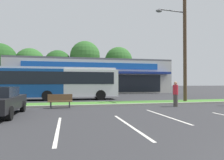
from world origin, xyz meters
The scene contains 17 objects.
grass_median centered at (0.00, 14.00, 0.06)m, with size 56.00×2.20×0.12m, color #427A2D.
curb_lip centered at (0.00, 12.78, 0.06)m, with size 56.00×0.24×0.12m, color #99968C.
parking_stripe_0 centered at (-5.25, 5.74, 0.00)m, with size 0.12×4.80×0.01m, color silver.
parking_stripe_1 centered at (-2.51, 5.67, 0.00)m, with size 0.12×4.80×0.01m, color silver.
parking_stripe_2 centered at (-0.03, 7.52, 0.00)m, with size 0.12×4.80×0.01m, color silver.
storefront_building centered at (-0.74, 35.32, 2.88)m, with size 27.10×11.98×5.76m.
tree_far_left centered at (-18.87, 45.06, 6.59)m, with size 7.10×7.10×10.15m.
tree_left centered at (-12.93, 45.86, 6.14)m, with size 6.57×6.57×9.44m.
tree_mid_left centered at (-6.86, 44.18, 5.92)m, with size 6.04×6.04×8.95m.
tree_mid centered at (-0.94, 43.80, 7.77)m, with size 6.67×6.67×11.13m.
tree_mid_right centered at (7.00, 44.49, 6.96)m, with size 6.50×6.50×10.22m.
utility_pole centered at (5.08, 13.96, 5.86)m, with size 3.05×2.40×11.02m.
city_bus centered at (-5.82, 19.09, 1.77)m, with size 12.02×2.74×3.25m.
bus_stop_bench centered at (-5.37, 12.01, 0.50)m, with size 1.60×0.45×0.95m.
car_0 centered at (-8.29, 9.28, 0.77)m, with size 1.86×4.62×1.49m.
car_2 centered at (-12.04, 25.21, 0.73)m, with size 4.21×1.98×1.38m.
pedestrian_near_bench centered at (2.68, 11.17, 0.91)m, with size 0.36×0.36×1.80m.
Camera 1 is at (-4.95, -2.10, 1.68)m, focal length 32.69 mm.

